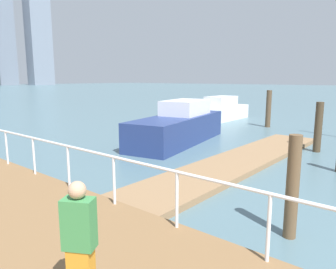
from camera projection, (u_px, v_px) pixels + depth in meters
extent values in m
plane|color=slate|center=(10.00, 137.00, 17.08)|extent=(300.00, 300.00, 0.00)
cube|color=#93704C|center=(237.00, 163.00, 11.53)|extent=(12.45, 2.00, 0.18)
cylinder|color=white|center=(269.00, 228.00, 4.68)|extent=(0.06, 0.06, 1.05)
cylinder|color=white|center=(177.00, 200.00, 5.76)|extent=(0.06, 0.06, 1.05)
cylinder|color=white|center=(114.00, 181.00, 6.85)|extent=(0.06, 0.06, 1.05)
cylinder|color=white|center=(69.00, 167.00, 7.93)|extent=(0.06, 0.06, 1.05)
cylinder|color=white|center=(34.00, 156.00, 9.01)|extent=(0.06, 0.06, 1.05)
cylinder|color=white|center=(7.00, 148.00, 10.10)|extent=(0.06, 0.06, 1.05)
cylinder|color=white|center=(49.00, 142.00, 8.38)|extent=(0.06, 29.19, 0.06)
cylinder|color=brown|center=(268.00, 109.00, 20.32)|extent=(0.32, 0.32, 2.35)
cylinder|color=#473826|center=(318.00, 127.00, 13.44)|extent=(0.31, 0.31, 2.12)
cylinder|color=brown|center=(292.00, 187.00, 6.13)|extent=(0.25, 0.25, 2.05)
cube|color=white|center=(218.00, 114.00, 23.52)|extent=(6.60, 1.91, 1.04)
cube|color=white|center=(221.00, 101.00, 23.71)|extent=(2.64, 1.48, 0.74)
cube|color=navy|center=(178.00, 129.00, 15.46)|extent=(7.01, 3.43, 1.30)
cube|color=white|center=(185.00, 107.00, 15.99)|extent=(2.98, 2.18, 0.72)
cube|color=#3F8C4C|center=(79.00, 224.00, 3.64)|extent=(0.37, 0.42, 0.60)
sphere|color=tan|center=(77.00, 190.00, 3.57)|extent=(0.21, 0.21, 0.21)
cube|color=gray|center=(0.00, 35.00, 140.99)|extent=(9.34, 11.47, 44.15)
cube|color=gray|center=(38.00, 23.00, 145.70)|extent=(10.20, 7.60, 56.18)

